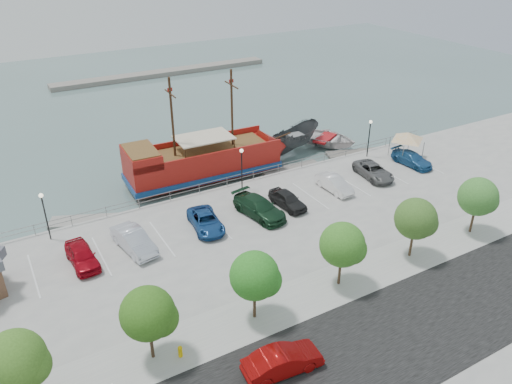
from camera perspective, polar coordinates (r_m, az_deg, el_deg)
ground at (r=44.79m, az=2.39°, el=-4.14°), size 160.00×160.00×0.00m
street at (r=34.53m, az=17.12°, el=-14.83°), size 100.00×8.00×0.04m
sidewalk at (r=37.68m, az=10.61°, el=-9.77°), size 100.00×4.00×0.05m
seawall_railing at (r=49.96m, az=-2.32°, el=1.48°), size 50.00×0.06×1.00m
far_shore at (r=95.07m, az=-10.48°, el=13.25°), size 40.00×3.00×0.80m
pirate_ship at (r=53.38m, az=-4.71°, el=3.75°), size 18.90×5.85×11.85m
patrol_boat at (r=59.63m, az=4.50°, el=5.89°), size 8.11×4.97×2.94m
speedboat at (r=62.00m, az=7.91°, el=5.92°), size 8.60×9.45×1.60m
dock_west at (r=47.83m, az=-18.54°, el=-3.20°), size 7.13×4.59×0.40m
dock_mid at (r=55.19m, az=4.14°, el=2.57°), size 6.83×2.15×0.39m
dock_east at (r=60.19m, az=11.19°, el=4.32°), size 6.91×3.81×0.38m
canopy_tent at (r=57.23m, az=17.02°, el=6.53°), size 4.87×4.87×3.50m
street_sedan at (r=30.26m, az=3.07°, el=-18.71°), size 4.86×2.08×1.56m
fire_hydrant at (r=31.52m, az=-8.66°, el=-17.53°), size 0.29×0.29×0.83m
lamp_post_left at (r=43.35m, az=-23.08°, el=-1.72°), size 0.36×0.36×4.28m
lamp_post_mid at (r=47.88m, az=-1.65°, el=3.46°), size 0.36×0.36×4.28m
lamp_post_right at (r=56.61m, az=12.85°, el=6.72°), size 0.36×0.36×4.28m
tree_a at (r=29.33m, az=-25.52°, el=-17.09°), size 3.30×3.20×5.00m
tree_b at (r=29.83m, az=-11.95°, el=-13.55°), size 3.30×3.20×5.00m
tree_c at (r=31.90m, az=0.12°, el=-9.66°), size 3.30×3.20×5.00m
tree_d at (r=35.27m, az=10.08°, el=-6.06°), size 3.30×3.20×5.00m
tree_e at (r=39.59m, az=17.98°, el=-3.03°), size 3.30×3.20×5.00m
tree_f at (r=44.61m, az=24.19°, el=-0.59°), size 3.30×3.20×5.00m
parked_car_a at (r=40.37m, az=-19.28°, el=-6.87°), size 2.09×4.65×1.55m
parked_car_b at (r=40.90m, az=-13.79°, el=-5.40°), size 2.63×5.32×1.68m
parked_car_c at (r=42.72m, az=-5.76°, el=-3.33°), size 2.92×5.22×1.38m
parked_car_d at (r=44.26m, az=0.37°, el=-1.78°), size 3.31×6.01×1.65m
parked_car_e at (r=45.81m, az=3.63°, el=-0.87°), size 2.09×4.44×1.47m
parked_car_f at (r=49.14m, az=8.94°, el=0.93°), size 1.67×4.47×1.46m
parked_car_g at (r=52.62m, az=13.29°, el=2.35°), size 2.95×5.32×1.41m
parked_car_h at (r=56.53m, az=17.39°, el=3.63°), size 2.31×4.99×1.41m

